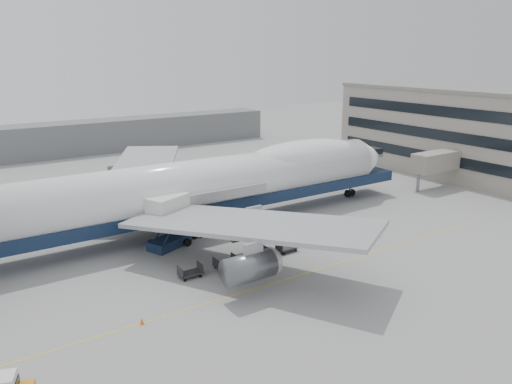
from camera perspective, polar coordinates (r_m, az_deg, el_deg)
ground at (r=54.82m, az=0.46°, el=-7.47°), size 260.00×260.00×0.00m
apron_line at (r=50.41m, az=4.35°, el=-9.67°), size 60.00×0.15×0.01m
hangar at (r=114.60m, az=-24.20°, el=5.23°), size 110.00×8.00×7.00m
airliner at (r=63.05m, az=-5.19°, el=0.98°), size 67.00×55.30×19.98m
catering_truck at (r=57.38m, az=-10.00°, el=-2.97°), size 5.53×4.69×6.10m
traffic_cone at (r=43.32m, az=-12.92°, el=-14.21°), size 0.36×0.36×0.54m
dolly_0 at (r=50.42m, az=-7.52°, el=-9.11°), size 2.30×1.35×1.30m
dolly_1 at (r=52.12m, az=-3.55°, el=-8.14°), size 2.30×1.35×1.30m
dolly_2 at (r=54.06m, az=0.14°, el=-7.20°), size 2.30×1.35×1.30m
dolly_3 at (r=56.22m, az=3.55°, el=-6.31°), size 2.30×1.35×1.30m
dolly_4 at (r=58.58m, az=6.68°, el=-5.47°), size 2.30×1.35×1.30m
dolly_5 at (r=61.11m, az=9.56°, el=-4.67°), size 2.30×1.35×1.30m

